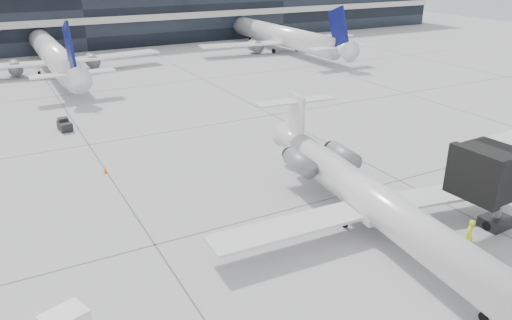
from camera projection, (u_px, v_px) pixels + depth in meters
ground at (293, 209)px, 35.03m from camera, size 220.00×220.00×0.00m
terminal at (74, 18)px, 99.84m from camera, size 170.00×22.00×10.00m
bg_jet_center at (56, 72)px, 76.24m from camera, size 32.00×40.00×9.60m
bg_jet_right at (280, 50)px, 93.90m from camera, size 32.00×40.00×9.60m
regional_jet at (374, 200)px, 31.45m from camera, size 21.89×27.33×6.31m
ramp_worker at (469, 235)px, 29.75m from camera, size 0.88×0.78×2.02m
traffic_cone at (105, 170)px, 40.73m from camera, size 0.42×0.42×0.49m
far_tug at (65, 125)px, 50.62m from camera, size 1.34×2.04×1.23m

